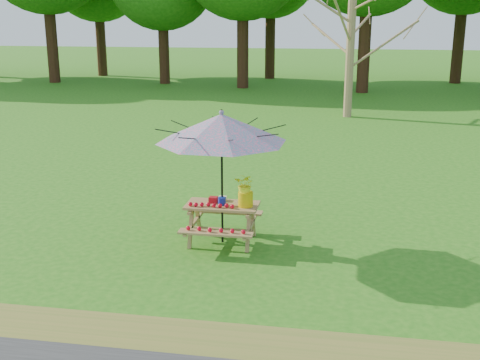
# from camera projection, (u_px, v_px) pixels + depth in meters

# --- Properties ---
(ground) EXTENTS (120.00, 120.00, 0.00)m
(ground) POSITION_uv_depth(u_px,v_px,m) (70.00, 243.00, 10.08)
(ground) COLOR #226B14
(ground) RESTS_ON ground
(picnic_table) EXTENTS (1.20, 1.32, 0.67)m
(picnic_table) POSITION_uv_depth(u_px,v_px,m) (222.00, 224.00, 10.05)
(picnic_table) COLOR #9A7945
(picnic_table) RESTS_ON ground
(patio_umbrella) EXTENTS (2.76, 2.76, 2.25)m
(patio_umbrella) POSITION_uv_depth(u_px,v_px,m) (222.00, 128.00, 9.62)
(patio_umbrella) COLOR black
(patio_umbrella) RESTS_ON ground
(produce_bins) EXTENTS (0.30, 0.37, 0.13)m
(produce_bins) POSITION_uv_depth(u_px,v_px,m) (219.00, 200.00, 10.01)
(produce_bins) COLOR #B30E1A
(produce_bins) RESTS_ON picnic_table
(tomatoes_row) EXTENTS (0.77, 0.13, 0.07)m
(tomatoes_row) POSITION_uv_depth(u_px,v_px,m) (211.00, 205.00, 9.81)
(tomatoes_row) COLOR red
(tomatoes_row) RESTS_ON picnic_table
(flower_bucket) EXTENTS (0.39, 0.36, 0.56)m
(flower_bucket) POSITION_uv_depth(u_px,v_px,m) (246.00, 189.00, 9.77)
(flower_bucket) COLOR #D9B30B
(flower_bucket) RESTS_ON picnic_table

